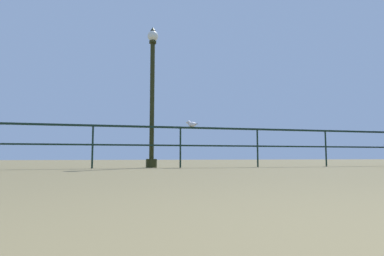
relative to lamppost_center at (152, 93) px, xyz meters
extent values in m
cube|color=black|center=(-0.36, -0.21, -0.91)|extent=(23.44, 0.05, 0.05)
cube|color=black|center=(-0.36, -0.21, -1.37)|extent=(23.44, 0.04, 0.04)
cylinder|color=black|center=(-1.43, -0.21, -1.42)|extent=(0.04, 0.04, 1.02)
cylinder|color=black|center=(0.71, -0.21, -1.42)|extent=(0.04, 0.04, 1.02)
cylinder|color=black|center=(2.84, -0.21, -1.42)|extent=(0.04, 0.04, 1.02)
cylinder|color=black|center=(4.97, -0.21, -1.42)|extent=(0.04, 0.04, 1.02)
cylinder|color=black|center=(0.00, 0.00, -1.82)|extent=(0.28, 0.28, 0.22)
cylinder|color=black|center=(0.00, 0.00, -0.20)|extent=(0.12, 0.12, 3.02)
cylinder|color=black|center=(0.00, 0.00, 1.34)|extent=(0.19, 0.19, 0.06)
sphere|color=silver|center=(0.00, 0.00, 1.51)|extent=(0.28, 0.28, 0.28)
cone|color=black|center=(0.00, 0.00, 1.70)|extent=(0.14, 0.14, 0.10)
ellipsoid|color=silver|center=(1.01, -0.21, -0.82)|extent=(0.26, 0.26, 0.12)
ellipsoid|color=gray|center=(1.01, -0.21, -0.80)|extent=(0.22, 0.22, 0.04)
sphere|color=silver|center=(0.94, -0.14, -0.77)|extent=(0.10, 0.10, 0.10)
cone|color=gold|center=(0.89, -0.09, -0.77)|extent=(0.06, 0.06, 0.04)
cube|color=gray|center=(1.10, -0.30, -0.82)|extent=(0.10, 0.10, 0.02)
camera|label=1|loc=(-0.99, -8.10, -1.66)|focal=29.72mm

